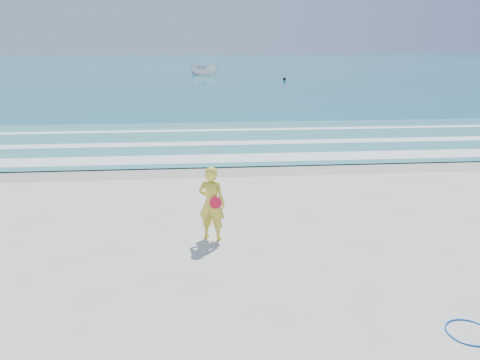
{
  "coord_description": "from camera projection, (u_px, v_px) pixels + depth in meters",
  "views": [
    {
      "loc": [
        -1.04,
        -7.32,
        4.31
      ],
      "look_at": [
        -0.01,
        4.0,
        1.0
      ],
      "focal_mm": 35.0,
      "sensor_mm": 36.0,
      "label": 1
    }
  ],
  "objects": [
    {
      "name": "foam_near",
      "position": [
        225.0,
        158.0,
        18.12
      ],
      "size": [
        400.0,
        1.4,
        0.01
      ],
      "primitive_type": "cube",
      "color": "white",
      "rests_on": "shallow"
    },
    {
      "name": "buoy",
      "position": [
        284.0,
        79.0,
        56.52
      ],
      "size": [
        0.4,
        0.4,
        0.4
      ],
      "primitive_type": "sphere",
      "color": "black",
      "rests_on": "ocean"
    },
    {
      "name": "ground",
      "position": [
        261.0,
        297.0,
        8.29
      ],
      "size": [
        400.0,
        400.0,
        0.0
      ],
      "primitive_type": "plane",
      "color": "silver",
      "rests_on": "ground"
    },
    {
      "name": "boat",
      "position": [
        205.0,
        69.0,
        66.69
      ],
      "size": [
        4.49,
        2.6,
        1.63
      ],
      "primitive_type": "imported",
      "rotation": [
        0.0,
        0.0,
        1.32
      ],
      "color": "silver",
      "rests_on": "ocean"
    },
    {
      "name": "woman",
      "position": [
        212.0,
        203.0,
        10.52
      ],
      "size": [
        0.74,
        0.63,
        1.72
      ],
      "color": "yellow",
      "rests_on": "ground"
    },
    {
      "name": "ocean",
      "position": [
        201.0,
        63.0,
        108.68
      ],
      "size": [
        400.0,
        190.0,
        0.04
      ],
      "primitive_type": "cube",
      "color": "#19727F",
      "rests_on": "ground"
    },
    {
      "name": "foam_far",
      "position": [
        218.0,
        130.0,
        24.05
      ],
      "size": [
        400.0,
        0.6,
        0.01
      ],
      "primitive_type": "cube",
      "color": "white",
      "rests_on": "shallow"
    },
    {
      "name": "wet_sand",
      "position": [
        228.0,
        168.0,
        16.9
      ],
      "size": [
        400.0,
        2.4,
        0.0
      ],
      "primitive_type": "cube",
      "color": "#B2A893",
      "rests_on": "ground"
    },
    {
      "name": "hoop",
      "position": [
        470.0,
        332.0,
        7.25
      ],
      "size": [
        0.84,
        0.84,
        0.03
      ],
      "primitive_type": "torus",
      "rotation": [
        0.0,
        0.0,
        0.18
      ],
      "color": "blue",
      "rests_on": "ground"
    },
    {
      "name": "shallow",
      "position": [
        221.0,
        140.0,
        21.66
      ],
      "size": [
        400.0,
        10.0,
        0.01
      ],
      "primitive_type": "cube",
      "color": "#59B7AD",
      "rests_on": "ocean"
    },
    {
      "name": "foam_mid",
      "position": [
        222.0,
        143.0,
        20.9
      ],
      "size": [
        400.0,
        0.9,
        0.01
      ],
      "primitive_type": "cube",
      "color": "white",
      "rests_on": "shallow"
    }
  ]
}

